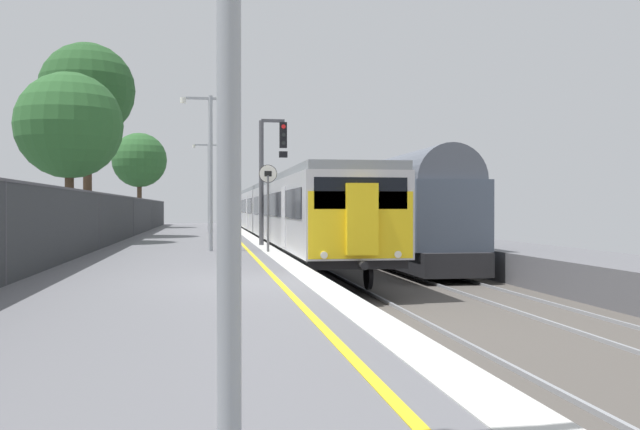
% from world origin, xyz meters
% --- Properties ---
extents(ground, '(17.40, 110.00, 1.21)m').
position_xyz_m(ground, '(2.64, 0.00, -0.61)').
color(ground, slate).
extents(commuter_train_at_platform, '(2.83, 62.96, 3.81)m').
position_xyz_m(commuter_train_at_platform, '(2.10, 34.75, 1.27)').
color(commuter_train_at_platform, '#B7B7BC').
rests_on(commuter_train_at_platform, ground).
extents(freight_train_adjacent_track, '(2.60, 60.81, 4.49)m').
position_xyz_m(freight_train_adjacent_track, '(6.10, 37.75, 1.45)').
color(freight_train_adjacent_track, '#232326').
rests_on(freight_train_adjacent_track, ground).
extents(signal_gantry, '(1.10, 0.24, 4.88)m').
position_xyz_m(signal_gantry, '(0.63, 13.58, 3.05)').
color(signal_gantry, '#47474C').
rests_on(signal_gantry, ground).
extents(speed_limit_sign, '(0.59, 0.08, 2.87)m').
position_xyz_m(speed_limit_sign, '(0.25, 9.36, 1.82)').
color(speed_limit_sign, '#59595B').
rests_on(speed_limit_sign, ground).
extents(platform_lamp_mid, '(2.00, 0.20, 5.21)m').
position_xyz_m(platform_lamp_mid, '(-1.61, 10.17, 3.10)').
color(platform_lamp_mid, '#93999E').
rests_on(platform_lamp_mid, ground).
extents(platform_lamp_far, '(2.00, 0.20, 5.39)m').
position_xyz_m(platform_lamp_far, '(-1.61, 30.25, 3.20)').
color(platform_lamp_far, '#93999E').
rests_on(platform_lamp_far, ground).
extents(platform_back_fence, '(0.07, 99.00, 2.00)m').
position_xyz_m(platform_back_fence, '(-5.45, -0.00, 1.04)').
color(platform_back_fence, '#282B2D').
rests_on(platform_back_fence, ground).
extents(background_tree_left, '(4.33, 4.33, 6.97)m').
position_xyz_m(background_tree_left, '(-7.24, 16.26, 4.71)').
color(background_tree_left, '#473323').
rests_on(background_tree_left, ground).
extents(background_tree_centre, '(3.93, 3.93, 6.87)m').
position_xyz_m(background_tree_centre, '(-6.58, 39.13, 4.75)').
color(background_tree_centre, '#473323').
rests_on(background_tree_centre, ground).
extents(background_tree_right, '(4.61, 4.61, 9.51)m').
position_xyz_m(background_tree_right, '(-7.44, 22.38, 7.08)').
color(background_tree_right, '#473323').
rests_on(background_tree_right, ground).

